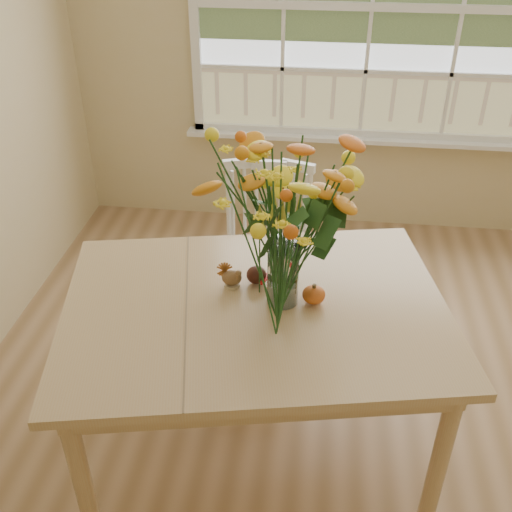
# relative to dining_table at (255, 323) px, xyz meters

# --- Properties ---
(floor) EXTENTS (4.00, 4.50, 0.01)m
(floor) POSITION_rel_dining_table_xyz_m (0.47, -0.07, -0.73)
(floor) COLOR olive
(floor) RESTS_ON ground
(wall_back) EXTENTS (4.00, 0.02, 2.70)m
(wall_back) POSITION_rel_dining_table_xyz_m (0.47, 2.18, 0.63)
(wall_back) COLOR #D2BD86
(wall_back) RESTS_ON floor
(window) EXTENTS (2.42, 0.12, 1.74)m
(window) POSITION_rel_dining_table_xyz_m (0.47, 2.14, 0.81)
(window) COLOR silver
(window) RESTS_ON wall_back
(dining_table) EXTENTS (1.71, 1.37, 0.82)m
(dining_table) POSITION_rel_dining_table_xyz_m (0.00, 0.00, 0.00)
(dining_table) COLOR tan
(dining_table) RESTS_ON floor
(windsor_chair) EXTENTS (0.47, 0.45, 1.01)m
(windsor_chair) POSITION_rel_dining_table_xyz_m (-0.04, 0.81, -0.16)
(windsor_chair) COLOR white
(windsor_chair) RESTS_ON floor
(flower_vase) EXTENTS (0.58, 0.58, 0.69)m
(flower_vase) POSITION_rel_dining_table_xyz_m (0.10, 0.04, 0.51)
(flower_vase) COLOR white
(flower_vase) RESTS_ON dining_table
(pumpkin) EXTENTS (0.09, 0.09, 0.07)m
(pumpkin) POSITION_rel_dining_table_xyz_m (0.23, 0.04, 0.13)
(pumpkin) COLOR #C14A16
(pumpkin) RESTS_ON dining_table
(turkey_figurine) EXTENTS (0.09, 0.07, 0.10)m
(turkey_figurine) POSITION_rel_dining_table_xyz_m (-0.11, 0.12, 0.13)
(turkey_figurine) COLOR #CCB78C
(turkey_figurine) RESTS_ON dining_table
(dark_gourd) EXTENTS (0.13, 0.11, 0.07)m
(dark_gourd) POSITION_rel_dining_table_xyz_m (-0.01, 0.15, 0.13)
(dark_gourd) COLOR #38160F
(dark_gourd) RESTS_ON dining_table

